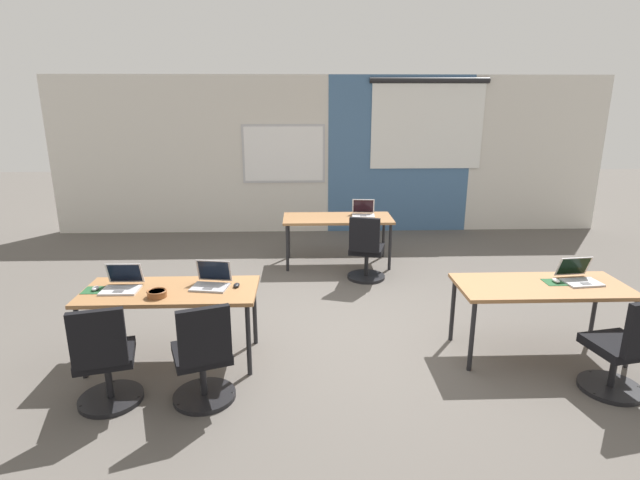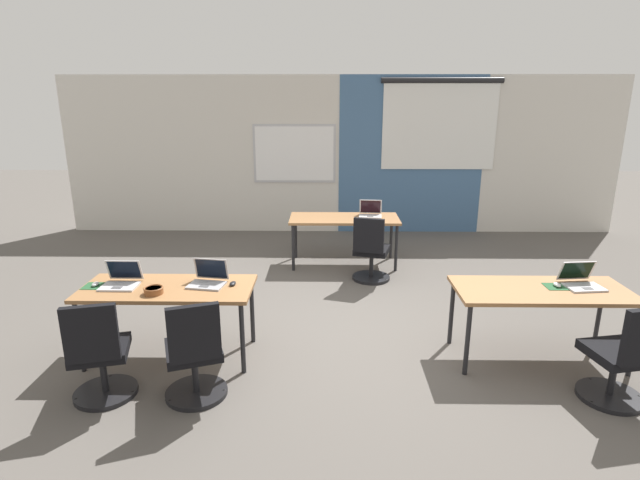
% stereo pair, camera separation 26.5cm
% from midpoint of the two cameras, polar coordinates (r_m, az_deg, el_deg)
% --- Properties ---
extents(ground_plane, '(24.00, 24.00, 0.00)m').
position_cam_midpoint_polar(ground_plane, '(5.55, 2.16, -10.04)').
color(ground_plane, '#56514C').
extents(back_wall_assembly, '(10.00, 0.27, 2.80)m').
position_cam_midpoint_polar(back_wall_assembly, '(9.23, 0.57, 9.69)').
color(back_wall_assembly, silver).
rests_on(back_wall_assembly, ground).
extents(desk_near_left, '(1.60, 0.70, 0.72)m').
position_cam_midpoint_polar(desk_near_left, '(4.91, -18.16, -6.04)').
color(desk_near_left, olive).
rests_on(desk_near_left, ground).
extents(desk_near_right, '(1.60, 0.70, 0.72)m').
position_cam_midpoint_polar(desk_near_right, '(5.17, 22.56, -5.35)').
color(desk_near_right, olive).
rests_on(desk_near_right, ground).
extents(desk_far_center, '(1.60, 0.70, 0.72)m').
position_cam_midpoint_polar(desk_far_center, '(7.39, 0.99, 2.15)').
color(desk_far_center, olive).
rests_on(desk_far_center, ground).
extents(laptop_far_right, '(0.36, 0.32, 0.23)m').
position_cam_midpoint_polar(laptop_far_right, '(7.49, 3.95, 3.17)').
color(laptop_far_right, silver).
rests_on(laptop_far_right, desk_far_center).
extents(chair_far_right, '(0.54, 0.60, 0.92)m').
position_cam_midpoint_polar(chair_far_right, '(6.82, 4.15, -1.58)').
color(chair_far_right, black).
rests_on(chair_far_right, ground).
extents(laptop_near_left_inner, '(0.37, 0.33, 0.23)m').
position_cam_midpoint_polar(laptop_near_left_inner, '(4.84, -13.83, -4.60)').
color(laptop_near_left_inner, '#9E9EA3').
rests_on(laptop_near_left_inner, desk_near_left).
extents(mouse_near_left_inner, '(0.07, 0.11, 0.03)m').
position_cam_midpoint_polar(mouse_near_left_inner, '(4.79, -11.07, -5.09)').
color(mouse_near_left_inner, black).
rests_on(mouse_near_left_inner, desk_near_left).
extents(chair_near_left_inner, '(0.57, 0.61, 0.92)m').
position_cam_midpoint_polar(chair_near_left_inner, '(4.29, -14.94, -13.30)').
color(chair_near_left_inner, black).
rests_on(chair_near_left_inner, ground).
extents(laptop_near_right_end, '(0.36, 0.35, 0.22)m').
position_cam_midpoint_polar(laptop_near_right_end, '(5.37, 26.18, -3.79)').
color(laptop_near_right_end, '#B7B7BC').
rests_on(laptop_near_right_end, desk_near_right).
extents(mousepad_near_right_end, '(0.22, 0.19, 0.00)m').
position_cam_midpoint_polar(mousepad_near_right_end, '(5.26, 23.98, -4.43)').
color(mousepad_near_right_end, '#23512D').
rests_on(mousepad_near_right_end, desk_near_right).
extents(mouse_near_right_end, '(0.06, 0.10, 0.03)m').
position_cam_midpoint_polar(mouse_near_right_end, '(5.26, 24.00, -4.24)').
color(mouse_near_right_end, silver).
rests_on(mouse_near_right_end, mousepad_near_right_end).
extents(chair_near_right_end, '(0.52, 0.57, 0.92)m').
position_cam_midpoint_polar(chair_near_right_end, '(4.88, 29.95, -11.25)').
color(chair_near_right_end, black).
rests_on(chair_near_right_end, ground).
extents(laptop_near_left_end, '(0.33, 0.31, 0.23)m').
position_cam_midpoint_polar(laptop_near_left_end, '(5.03, -23.06, -4.66)').
color(laptop_near_left_end, '#B7B7BC').
rests_on(laptop_near_left_end, desk_near_left).
extents(mousepad_near_left_end, '(0.22, 0.19, 0.00)m').
position_cam_midpoint_polar(mousepad_near_left_end, '(5.12, -25.57, -5.19)').
color(mousepad_near_left_end, '#23512D').
rests_on(mousepad_near_left_end, desk_near_left).
extents(mouse_near_left_end, '(0.06, 0.10, 0.03)m').
position_cam_midpoint_polar(mouse_near_left_end, '(5.11, -25.60, -4.99)').
color(mouse_near_left_end, '#B2B2B7').
rests_on(mouse_near_left_end, mousepad_near_left_end).
extents(chair_near_left_end, '(0.54, 0.59, 0.92)m').
position_cam_midpoint_polar(chair_near_left_end, '(4.51, -24.88, -12.77)').
color(chair_near_left_end, black).
rests_on(chair_near_left_end, ground).
extents(snack_bowl, '(0.18, 0.18, 0.06)m').
position_cam_midpoint_polar(snack_bowl, '(4.74, -19.63, -5.74)').
color(snack_bowl, brown).
rests_on(snack_bowl, desk_near_left).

